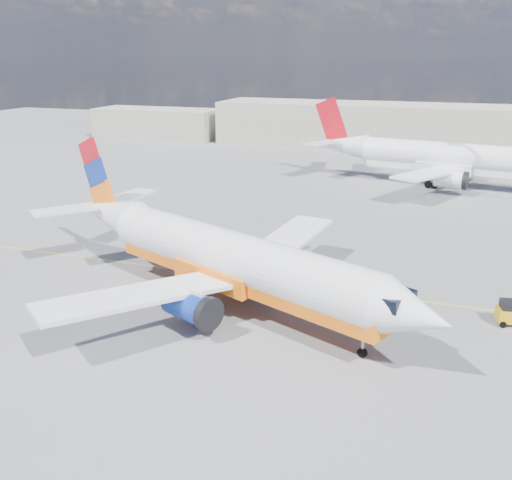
% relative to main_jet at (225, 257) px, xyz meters
% --- Properties ---
extents(ground, '(240.00, 240.00, 0.00)m').
position_rel_main_jet_xyz_m(ground, '(-0.05, 1.88, -3.51)').
color(ground, '#58585D').
rests_on(ground, ground).
extents(taxi_line, '(70.00, 0.15, 0.01)m').
position_rel_main_jet_xyz_m(taxi_line, '(-0.05, 4.88, -3.50)').
color(taxi_line, yellow).
rests_on(taxi_line, ground).
extents(terminal_main, '(70.00, 14.00, 8.00)m').
position_rel_main_jet_xyz_m(terminal_main, '(4.95, 76.88, 0.49)').
color(terminal_main, '#AEA896').
rests_on(terminal_main, ground).
extents(terminal_annex, '(26.00, 10.00, 6.00)m').
position_rel_main_jet_xyz_m(terminal_annex, '(-45.05, 73.88, -0.51)').
color(terminal_annex, '#AEA896').
rests_on(terminal_annex, ground).
extents(main_jet, '(34.21, 25.78, 10.53)m').
position_rel_main_jet_xyz_m(main_jet, '(0.00, 0.00, 0.00)').
color(main_jet, white).
rests_on(main_jet, ground).
extents(second_jet, '(37.08, 28.82, 11.20)m').
position_rel_main_jet_xyz_m(second_jet, '(13.82, 45.24, 0.22)').
color(second_jet, white).
rests_on(second_jet, ground).
extents(traffic_cone, '(0.44, 0.44, 0.61)m').
position_rel_main_jet_xyz_m(traffic_cone, '(-2.45, -1.78, -3.21)').
color(traffic_cone, white).
rests_on(traffic_cone, ground).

